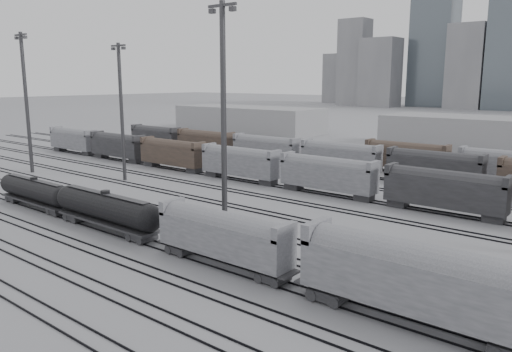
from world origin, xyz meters
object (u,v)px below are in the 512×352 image
Objects in this scene: tank_car_b at (106,208)px; hopper_car_b at (415,276)px; light_mast_a at (26,100)px; tank_car_a at (35,191)px; hopper_car_a at (223,234)px; light_mast_c at (223,110)px.

tank_car_b is 1.08× the size of hopper_car_b.
hopper_car_b is (35.46, -0.00, 1.10)m from tank_car_b.
tank_car_a is at bearing -26.23° from light_mast_a.
hopper_car_a is (17.84, 0.00, 0.59)m from tank_car_b.
light_mast_c is at bearing 49.80° from tank_car_b.
tank_car_a is 0.90× the size of tank_car_b.
tank_car_b reaches higher than tank_car_a.
hopper_car_b is 0.65× the size of light_mast_c.
tank_car_b is at bearing -16.86° from light_mast_a.
light_mast_a reaches higher than tank_car_a.
tank_car_b is 0.71× the size of light_mast_c.
hopper_car_b is (17.62, -0.00, 0.51)m from hopper_car_a.
tank_car_a is at bearing 180.00° from tank_car_b.
hopper_car_a is 0.56× the size of light_mast_c.
tank_car_a is at bearing -157.46° from light_mast_c.
light_mast_c reaches higher than hopper_car_a.
hopper_car_b is at bearing -0.00° from tank_car_a.
light_mast_c is (-9.21, 10.21, 10.21)m from hopper_car_a.
tank_car_a is 1.13× the size of hopper_car_a.
tank_car_a is 33.82m from hopper_car_a.
tank_car_b is at bearing 0.00° from tank_car_a.
light_mast_c is at bearing 132.06° from hopper_car_a.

